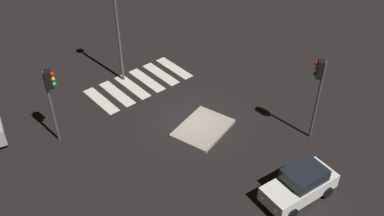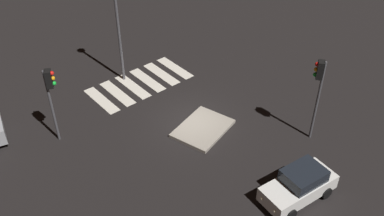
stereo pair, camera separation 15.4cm
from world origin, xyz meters
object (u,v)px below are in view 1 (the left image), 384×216
(traffic_island, at_px, (203,128))
(traffic_light_west, at_px, (319,81))
(traffic_light_east, at_px, (50,89))
(street_lamp, at_px, (115,5))
(car_white, at_px, (300,184))

(traffic_island, relative_size, traffic_light_west, 0.77)
(traffic_light_east, distance_m, street_lamp, 6.75)
(traffic_island, xyz_separation_m, car_white, (-0.14, 6.55, 0.70))
(traffic_island, xyz_separation_m, traffic_light_west, (-4.00, 4.16, 3.54))
(traffic_light_east, height_order, street_lamp, street_lamp)
(traffic_island, relative_size, car_white, 0.97)
(car_white, distance_m, street_lamp, 14.47)
(traffic_light_east, xyz_separation_m, traffic_light_west, (-10.38, 8.59, 0.30))
(car_white, bearing_deg, street_lamp, -80.56)
(car_white, height_order, traffic_light_west, traffic_light_west)
(car_white, relative_size, traffic_light_west, 0.80)
(street_lamp, bearing_deg, traffic_light_west, 111.71)
(traffic_island, height_order, car_white, car_white)
(traffic_island, distance_m, traffic_light_west, 6.77)
(car_white, height_order, street_lamp, street_lamp)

